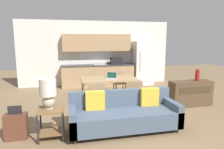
% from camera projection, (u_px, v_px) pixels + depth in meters
% --- Properties ---
extents(ground_plane, '(20.00, 20.00, 0.00)m').
position_uv_depth(ground_plane, '(129.00, 129.00, 4.28)').
color(ground_plane, '#7F6647').
extents(wall_back, '(6.40, 0.07, 2.70)m').
position_uv_depth(wall_back, '(97.00, 53.00, 8.51)').
color(wall_back, silver).
rests_on(wall_back, ground_plane).
extents(kitchen_counter, '(2.99, 0.65, 2.15)m').
position_uv_depth(kitchen_counter, '(98.00, 66.00, 8.31)').
color(kitchen_counter, tan).
rests_on(kitchen_counter, ground_plane).
extents(refrigerator, '(0.78, 0.73, 1.86)m').
position_uv_depth(refrigerator, '(142.00, 63.00, 8.62)').
color(refrigerator, white).
rests_on(refrigerator, ground_plane).
extents(dining_table, '(1.67, 0.94, 0.77)m').
position_uv_depth(dining_table, '(109.00, 80.00, 6.00)').
color(dining_table, tan).
rests_on(dining_table, ground_plane).
extents(couch, '(2.28, 0.80, 0.85)m').
position_uv_depth(couch, '(124.00, 114.00, 4.23)').
color(couch, '#3D2D1E').
rests_on(couch, ground_plane).
extents(side_table, '(0.48, 0.48, 0.59)m').
position_uv_depth(side_table, '(51.00, 118.00, 3.86)').
color(side_table, brown).
rests_on(side_table, ground_plane).
extents(table_lamp, '(0.31, 0.31, 0.58)m').
position_uv_depth(table_lamp, '(48.00, 91.00, 3.80)').
color(table_lamp, '#B2A893').
rests_on(table_lamp, side_table).
extents(credenza, '(1.22, 0.42, 0.73)m').
position_uv_depth(credenza, '(190.00, 93.00, 5.82)').
color(credenza, brown).
rests_on(credenza, ground_plane).
extents(vase, '(0.13, 0.13, 0.34)m').
position_uv_depth(vase, '(197.00, 75.00, 5.80)').
color(vase, maroon).
rests_on(vase, credenza).
extents(dining_chair_near_left, '(0.46, 0.46, 0.83)m').
position_uv_depth(dining_chair_near_left, '(96.00, 96.00, 5.15)').
color(dining_chair_near_left, '#997A56').
rests_on(dining_chair_near_left, ground_plane).
extents(dining_chair_near_right, '(0.47, 0.47, 0.83)m').
position_uv_depth(dining_chair_near_right, '(134.00, 93.00, 5.41)').
color(dining_chair_near_right, '#997A56').
rests_on(dining_chair_near_right, ground_plane).
extents(dining_chair_far_right, '(0.42, 0.42, 0.83)m').
position_uv_depth(dining_chair_far_right, '(119.00, 81.00, 6.95)').
color(dining_chair_far_right, '#997A56').
rests_on(dining_chair_far_right, ground_plane).
extents(laptop, '(0.40, 0.37, 0.20)m').
position_uv_depth(laptop, '(111.00, 77.00, 5.91)').
color(laptop, '#B7BABC').
rests_on(laptop, dining_table).
extents(suitcase, '(0.41, 0.22, 0.66)m').
position_uv_depth(suitcase, '(16.00, 126.00, 3.83)').
color(suitcase, brown).
rests_on(suitcase, ground_plane).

